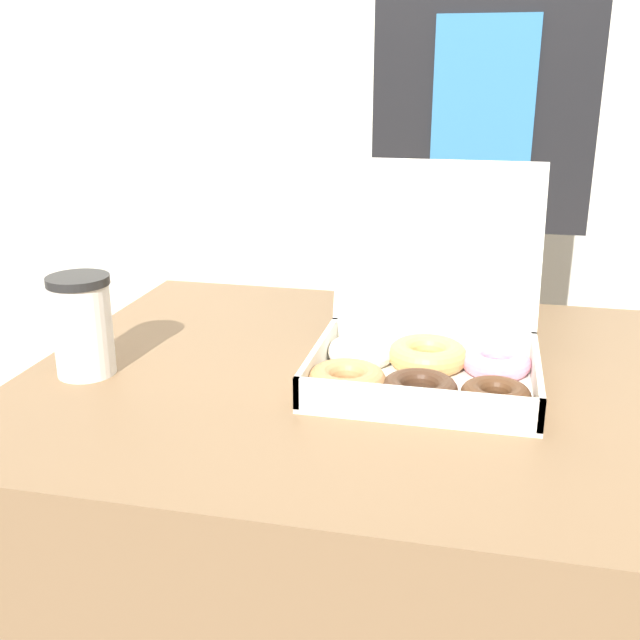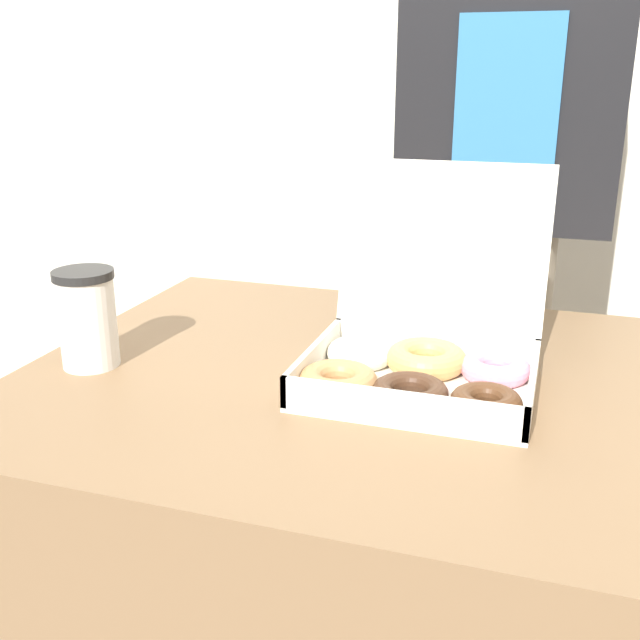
% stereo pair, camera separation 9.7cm
% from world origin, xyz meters
% --- Properties ---
extents(wall_back, '(10.00, 0.05, 2.60)m').
position_xyz_m(wall_back, '(0.00, 1.15, 1.30)').
color(wall_back, beige).
rests_on(wall_back, ground_plane).
extents(table, '(0.98, 0.80, 0.73)m').
position_xyz_m(table, '(0.00, 0.00, 0.37)').
color(table, brown).
rests_on(table, ground_plane).
extents(donut_box, '(0.33, 0.32, 0.29)m').
position_xyz_m(donut_box, '(0.07, -0.01, 0.77)').
color(donut_box, white).
rests_on(donut_box, table).
extents(coffee_cup, '(0.09, 0.09, 0.14)m').
position_xyz_m(coffee_cup, '(-0.40, -0.09, 0.80)').
color(coffee_cup, silver).
rests_on(coffee_cup, table).
extents(person_customer, '(0.42, 0.23, 1.64)m').
position_xyz_m(person_customer, '(0.13, 0.58, 0.91)').
color(person_customer, gray).
rests_on(person_customer, ground_plane).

